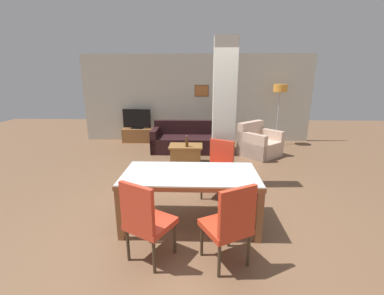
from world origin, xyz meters
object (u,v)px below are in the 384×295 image
(bottle, at_px, (187,142))
(sofa, at_px, (191,141))
(dining_chair_far_right, at_px, (219,167))
(coffee_table, at_px, (186,154))
(armchair, at_px, (259,144))
(dining_chair_near_left, at_px, (146,219))
(floor_lamp, at_px, (280,93))
(dining_chair_near_right, at_px, (230,222))
(tv_screen, at_px, (137,119))
(dining_table, at_px, (190,183))
(tv_stand, at_px, (138,135))

(bottle, bearing_deg, sofa, 86.98)
(dining_chair_far_right, relative_size, sofa, 0.46)
(sofa, xyz_separation_m, coffee_table, (-0.10, -1.10, -0.05))
(armchair, relative_size, bottle, 4.65)
(dining_chair_near_left, distance_m, coffee_table, 3.44)
(floor_lamp, bearing_deg, dining_chair_far_right, -119.29)
(armchair, height_order, bottle, armchair)
(dining_chair_near_right, bearing_deg, sofa, 68.86)
(sofa, xyz_separation_m, tv_screen, (-1.76, 0.96, 0.45))
(dining_chair_far_right, height_order, tv_screen, tv_screen)
(dining_table, xyz_separation_m, dining_chair_far_right, (0.46, 0.89, -0.08))
(bottle, xyz_separation_m, tv_stand, (-1.69, 2.19, -0.34))
(tv_stand, bearing_deg, coffee_table, -51.14)
(sofa, relative_size, tv_stand, 2.33)
(dining_chair_far_right, distance_m, tv_stand, 4.45)
(dining_chair_far_right, distance_m, tv_screen, 4.44)
(dining_chair_near_right, distance_m, floor_lamp, 5.79)
(dining_chair_near_right, relative_size, coffee_table, 1.25)
(dining_table, bearing_deg, tv_screen, 111.81)
(dining_table, bearing_deg, dining_chair_far_right, 62.83)
(tv_stand, distance_m, floor_lamp, 4.54)
(dining_table, distance_m, bottle, 2.49)
(armchair, distance_m, floor_lamp, 1.87)
(coffee_table, bearing_deg, sofa, 85.02)
(dining_chair_near_left, distance_m, bottle, 3.30)
(dining_chair_far_right, distance_m, armchair, 2.74)
(dining_chair_near_left, xyz_separation_m, sofa, (0.35, 4.52, -0.25))
(dining_chair_near_left, height_order, sofa, dining_chair_near_left)
(sofa, distance_m, floor_lamp, 2.98)
(floor_lamp, bearing_deg, sofa, -163.27)
(dining_chair_near_left, distance_m, sofa, 4.54)
(dining_chair_near_left, bearing_deg, armchair, 92.09)
(tv_stand, height_order, tv_screen, tv_screen)
(dining_chair_far_right, bearing_deg, bottle, -41.18)
(dining_table, distance_m, tv_screen, 5.03)
(dining_chair_far_right, xyz_separation_m, floor_lamp, (2.02, 3.59, 1.01))
(coffee_table, height_order, bottle, bottle)
(tv_stand, distance_m, tv_screen, 0.52)
(dining_chair_near_right, xyz_separation_m, tv_stand, (-2.32, 5.52, -0.32))
(bottle, bearing_deg, floor_lamp, 37.06)
(tv_screen, relative_size, floor_lamp, 0.49)
(armchair, relative_size, tv_stand, 1.32)
(dining_chair_far_right, bearing_deg, dining_table, 90.00)
(bottle, distance_m, tv_screen, 2.77)
(dining_chair_near_left, xyz_separation_m, dining_chair_far_right, (0.91, 1.70, 0.00))
(dining_chair_near_right, bearing_deg, armchair, 45.35)
(dining_table, relative_size, dining_chair_far_right, 1.88)
(dining_chair_far_right, height_order, tv_stand, dining_chair_far_right)
(dining_chair_near_left, xyz_separation_m, armchair, (2.14, 4.14, -0.24))
(dining_chair_near_right, xyz_separation_m, armchair, (1.23, 4.18, -0.24))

